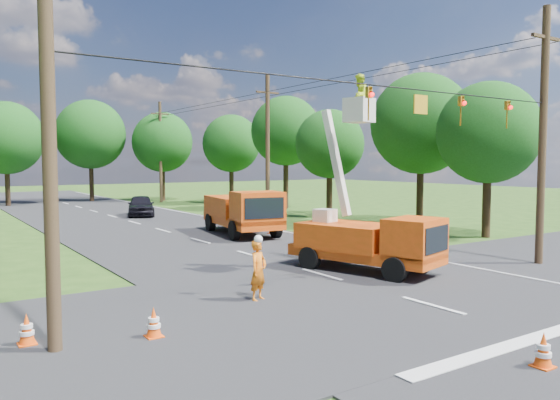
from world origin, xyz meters
TOP-DOWN VIEW (x-y plane):
  - ground at (0.00, 20.00)m, footprint 140.00×140.00m
  - road_main at (0.00, 20.00)m, footprint 12.00×100.00m
  - road_cross at (0.00, 2.00)m, footprint 56.00×10.00m
  - stop_bar at (0.00, -3.20)m, footprint 9.00×0.45m
  - edge_line at (5.60, 20.00)m, footprint 0.12×90.00m
  - bucket_truck at (1.84, 4.62)m, footprint 3.56×5.93m
  - second_truck at (3.09, 15.96)m, footprint 3.54×6.98m
  - ground_worker at (-3.67, 3.27)m, footprint 0.77×0.67m
  - distant_car at (2.00, 29.41)m, footprint 3.23×4.97m
  - traffic_cone_0 at (-1.77, -4.27)m, footprint 0.38×0.38m
  - traffic_cone_2 at (2.31, 6.75)m, footprint 0.38×0.38m
  - traffic_cone_3 at (2.59, 9.80)m, footprint 0.38×0.38m
  - traffic_cone_4 at (-7.43, 1.70)m, footprint 0.38×0.38m
  - traffic_cone_5 at (-9.93, 2.75)m, footprint 0.38×0.38m
  - traffic_cone_6 at (4.58, 15.38)m, footprint 0.38×0.38m
  - pole_right_near at (8.50, 2.00)m, footprint 1.80×0.30m
  - pole_right_mid at (8.50, 22.00)m, footprint 1.80×0.30m
  - pole_right_far at (8.50, 42.00)m, footprint 1.80×0.30m
  - pole_left at (-9.50, 2.00)m, footprint 0.30×0.30m
  - signal_span at (2.23, 1.99)m, footprint 18.00×0.29m
  - tree_right_a at (13.50, 8.00)m, footprint 5.40×5.40m
  - tree_right_b at (15.00, 14.00)m, footprint 6.40×6.40m
  - tree_right_c at (13.20, 21.00)m, footprint 5.00×5.00m
  - tree_right_d at (14.80, 29.00)m, footprint 6.00×6.00m
  - tree_right_e at (13.80, 37.00)m, footprint 5.60×5.60m
  - tree_far_a at (-5.00, 45.00)m, footprint 6.60×6.60m
  - tree_far_b at (3.00, 47.00)m, footprint 7.00×7.00m
  - tree_far_c at (9.50, 44.00)m, footprint 6.20×6.20m

SIDE VIEW (x-z plane):
  - ground at x=0.00m, z-range 0.00..0.00m
  - road_main at x=0.00m, z-range -0.03..0.03m
  - road_cross at x=0.00m, z-range -0.04..0.04m
  - stop_bar at x=0.00m, z-range -0.01..0.01m
  - edge_line at x=5.60m, z-range -0.01..0.01m
  - traffic_cone_0 at x=-1.77m, z-range 0.00..0.71m
  - traffic_cone_2 at x=2.31m, z-range 0.00..0.71m
  - traffic_cone_3 at x=2.59m, z-range 0.00..0.71m
  - traffic_cone_4 at x=-7.43m, z-range 0.00..0.71m
  - traffic_cone_5 at x=-9.93m, z-range 0.00..0.71m
  - traffic_cone_6 at x=4.58m, z-range 0.00..0.71m
  - distant_car at x=2.00m, z-range 0.00..1.57m
  - ground_worker at x=-3.67m, z-range 0.00..1.78m
  - second_truck at x=3.09m, z-range 0.05..2.55m
  - bucket_truck at x=1.84m, z-range -2.07..5.15m
  - pole_left at x=-9.50m, z-range 0.00..9.00m
  - pole_right_near at x=8.50m, z-range 0.11..10.11m
  - pole_right_mid at x=8.50m, z-range 0.11..10.11m
  - pole_right_far at x=8.50m, z-range 0.11..10.11m
  - tree_right_c at x=13.20m, z-range 1.40..9.23m
  - tree_right_a at x=13.50m, z-range 1.42..9.70m
  - tree_right_e at x=13.80m, z-range 1.50..10.12m
  - signal_span at x=2.23m, z-range 5.34..6.41m
  - tree_far_c at x=9.50m, z-range 1.47..10.65m
  - tree_far_a at x=-5.00m, z-range 1.44..10.94m
  - tree_right_b at x=15.00m, z-range 1.61..11.26m
  - tree_right_d at x=14.80m, z-range 1.83..11.53m
  - tree_far_b at x=3.00m, z-range 1.65..11.97m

